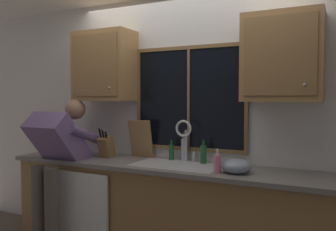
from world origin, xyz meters
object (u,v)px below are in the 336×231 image
person_standing (57,157)px  bottle_tall_clear (171,152)px  mixing_bowl (236,166)px  soap_dispenser (217,164)px  bottle_amber_small (184,149)px  knife_block (106,147)px  bottle_green_glass (203,154)px  cutting_board (141,139)px

person_standing → bottle_tall_clear: size_ratio=7.58×
mixing_bowl → soap_dispenser: bearing=-151.3°
soap_dispenser → bottle_tall_clear: soap_dispenser is taller
soap_dispenser → mixing_bowl: bearing=28.7°
mixing_bowl → bottle_amber_small: 0.69m
knife_block → bottle_amber_small: knife_block is taller
person_standing → bottle_tall_clear: (1.01, 0.50, 0.06)m
knife_block → soap_dispenser: bearing=-9.3°
knife_block → bottle_amber_small: 0.81m
mixing_bowl → bottle_green_glass: (-0.38, 0.26, 0.04)m
mixing_bowl → soap_dispenser: (-0.14, -0.08, 0.02)m
cutting_board → bottle_amber_small: (0.47, 0.02, -0.08)m
soap_dispenser → bottle_amber_small: size_ratio=0.72×
soap_dispenser → bottle_green_glass: 0.41m
soap_dispenser → bottle_tall_clear: (-0.59, 0.37, 0.01)m
cutting_board → bottle_tall_clear: 0.37m
knife_block → bottle_tall_clear: size_ratio=1.61×
cutting_board → soap_dispenser: cutting_board is taller
soap_dispenser → bottle_green_glass: size_ratio=0.90×
cutting_board → soap_dispenser: bearing=-21.2°
bottle_amber_small → person_standing: bearing=-155.2°
person_standing → cutting_board: size_ratio=3.87×
cutting_board → bottle_amber_small: 0.48m
person_standing → bottle_tall_clear: person_standing is taller
knife_block → person_standing: bearing=-135.1°
cutting_board → bottle_green_glass: cutting_board is taller
knife_block → bottle_tall_clear: bearing=13.7°
bottle_amber_small → knife_block: bearing=-167.0°
mixing_bowl → knife_block: bearing=174.7°
bottle_tall_clear → bottle_green_glass: bearing=-6.0°
knife_block → mixing_bowl: size_ratio=1.32×
person_standing → mixing_bowl: (1.74, 0.21, 0.03)m
soap_dispenser → bottle_tall_clear: bearing=148.3°
knife_block → bottle_amber_small: size_ratio=1.16×
bottle_tall_clear → person_standing: bearing=-153.5°
person_standing → soap_dispenser: (1.60, 0.13, 0.05)m
knife_block → bottle_green_glass: 1.02m
bottle_green_glass → bottle_amber_small: (-0.23, 0.06, 0.02)m
bottle_green_glass → mixing_bowl: bearing=-33.8°
mixing_bowl → bottle_amber_small: bottle_amber_small is taller
knife_block → bottle_tall_clear: knife_block is taller
bottle_tall_clear → soap_dispenser: bearing=-31.7°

